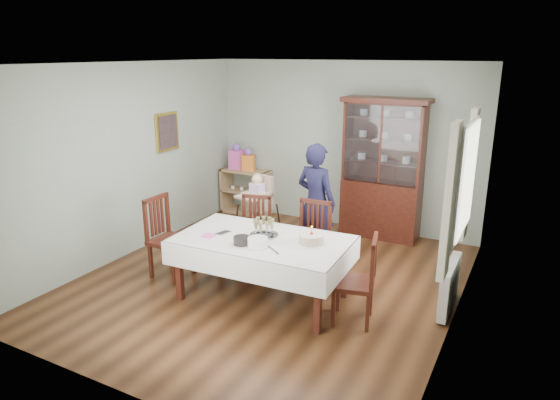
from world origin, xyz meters
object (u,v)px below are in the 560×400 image
Objects in this scene: chair_far_left at (254,246)px; chair_end_left at (171,253)px; champagne_tray at (264,231)px; high_chair at (258,218)px; gift_bag_pink at (237,158)px; dining_table at (263,268)px; china_cabinet at (383,167)px; woman at (316,202)px; chair_far_right at (310,256)px; sideboard at (246,191)px; gift_bag_orange at (248,161)px; chair_end_right at (354,297)px; birthday_cake at (311,239)px.

chair_end_left is (-0.80, -0.78, 0.03)m from chair_far_left.
chair_end_left is 1.46m from champagne_tray.
high_chair is (-0.32, 0.66, 0.15)m from chair_far_left.
champagne_tray is at bearing -85.38° from chair_end_left.
chair_far_left is 2.03× the size of gift_bag_pink.
dining_table is 0.45m from champagne_tray.
dining_table is at bearing -102.41° from china_cabinet.
dining_table is 1.24× the size of woman.
chair_far_right is at bearing -15.89° from chair_far_left.
champagne_tray is at bearing -51.89° from gift_bag_pink.
china_cabinet is at bearing 43.22° from chair_far_left.
china_cabinet is 2.60m from sideboard.
gift_bag_pink reaches higher than gift_bag_orange.
woman is 1.34m from champagne_tray.
chair_end_right is at bearing -78.49° from china_cabinet.
gift_bag_orange is (-2.42, 0.00, -0.15)m from china_cabinet.
chair_end_left is at bearing -80.56° from gift_bag_orange.
chair_end_right reaches higher than dining_table.
chair_far_right is 2.14× the size of gift_bag_pink.
chair_end_right is at bearing -21.02° from high_chair.
high_chair reaches higher than dining_table.
birthday_cake is at bearing 122.63° from woman.
gift_bag_pink reaches higher than birthday_cake.
gift_bag_orange reaches higher than high_chair.
birthday_cake is at bearing -90.39° from china_cabinet.
chair_far_left is 1.05m from champagne_tray.
sideboard is 0.95× the size of chair_far_left.
china_cabinet is at bearing -102.45° from woman.
sideboard is at bearing 125.54° from champagne_tray.
champagne_tray is at bearing -177.69° from birthday_cake.
sideboard is 0.63m from gift_bag_pink.
woman reaches higher than chair_far_right.
chair_far_right is at bearing 71.40° from dining_table.
woman is at bearing -33.69° from sideboard.
chair_far_right is at bearing -42.73° from gift_bag_orange.
champagne_tray is at bearing -54.46° from sideboard.
chair_far_right is 2.92m from gift_bag_orange.
china_cabinet is 2.67m from gift_bag_pink.
champagne_tray is 3.18m from gift_bag_orange.
champagne_tray is (-0.28, -0.69, 0.53)m from chair_far_right.
high_chair is at bearing -52.09° from sideboard.
gift_bag_orange is at bearing 134.12° from chair_far_right.
champagne_tray is (1.88, -2.64, 0.43)m from sideboard.
gift_bag_orange reaches higher than sideboard.
chair_end_left reaches higher than chair_end_right.
chair_end_right is 2.48× the size of gift_bag_orange.
chair_end_left reaches higher than sideboard.
chair_far_left reaches higher than dining_table.
gift_bag_orange is at bearing 0.00° from gift_bag_pink.
champagne_tray is at bearing -107.37° from chair_end_right.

